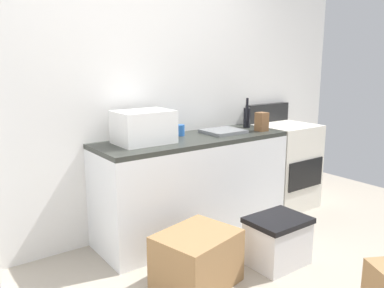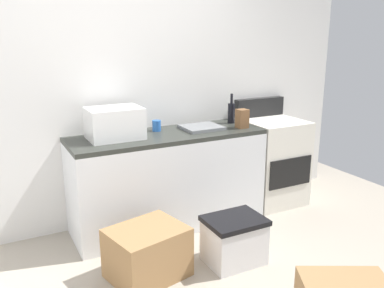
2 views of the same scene
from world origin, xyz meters
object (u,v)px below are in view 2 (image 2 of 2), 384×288
storage_bin (234,240)px  wine_bottle (231,112)px  stove_oven (271,160)px  knife_block (242,119)px  coffee_mug (157,126)px  cardboard_box_small (147,253)px  microwave (115,123)px

storage_bin → wine_bottle: bearing=59.3°
stove_oven → wine_bottle: bearing=167.4°
knife_block → storage_bin: size_ratio=0.39×
stove_oven → storage_bin: stove_oven is taller
coffee_mug → knife_block: (0.78, -0.26, 0.04)m
knife_block → storage_bin: bearing=-126.7°
knife_block → cardboard_box_small: knife_block is taller
microwave → cardboard_box_small: (-0.03, -0.77, -0.84)m
microwave → storage_bin: 1.40m
stove_oven → microwave: (-1.70, 0.04, 0.57)m
stove_oven → cardboard_box_small: size_ratio=2.01×
coffee_mug → storage_bin: (0.23, -1.00, -0.76)m
wine_bottle → coffee_mug: 0.81m
stove_oven → storage_bin: size_ratio=2.39×
microwave → cardboard_box_small: 1.14m
microwave → knife_block: microwave is taller
microwave → storage_bin: size_ratio=1.00×
microwave → coffee_mug: (0.43, 0.09, -0.09)m
stove_oven → microwave: bearing=178.8°
cardboard_box_small → knife_block: bearing=26.1°
microwave → wine_bottle: 1.24m
stove_oven → storage_bin: bearing=-140.1°
stove_oven → knife_block: size_ratio=6.11×
wine_bottle → cardboard_box_small: (-1.26, -0.84, -0.81)m
stove_oven → cardboard_box_small: (-1.73, -0.74, -0.27)m
wine_bottle → coffee_mug: (-0.81, 0.02, -0.06)m
coffee_mug → cardboard_box_small: (-0.46, -0.86, -0.76)m
microwave → storage_bin: microwave is taller
stove_oven → coffee_mug: 1.37m
wine_bottle → coffee_mug: wine_bottle is taller
wine_bottle → knife_block: bearing=-96.5°
stove_oven → storage_bin: (-1.04, -0.87, -0.27)m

